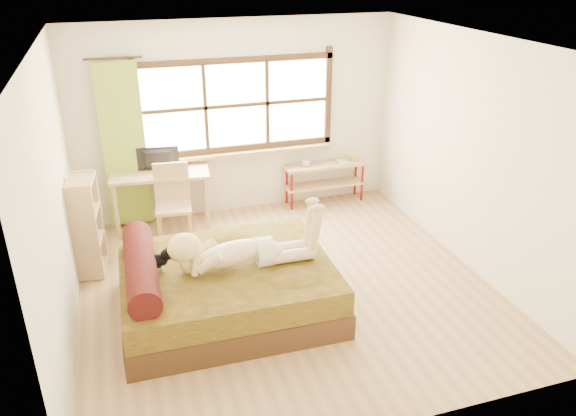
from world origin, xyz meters
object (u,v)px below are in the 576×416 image
object	(u,v)px
bed	(223,286)
pipe_shelf	(326,174)
desk	(160,180)
woman	(241,237)
chair	(173,198)
bookshelf	(87,226)
kitten	(153,260)

from	to	relation	value
bed	pipe_shelf	world-z (taller)	bed
bed	desk	distance (m)	2.28
bed	woman	distance (m)	0.61
pipe_shelf	bed	bearing A→B (deg)	-131.25
chair	bookshelf	size ratio (longest dim) A/B	0.86
bed	bookshelf	size ratio (longest dim) A/B	1.88
woman	bookshelf	size ratio (longest dim) A/B	1.30
woman	kitten	distance (m)	0.90
pipe_shelf	bookshelf	distance (m)	3.52
kitten	desk	world-z (taller)	same
bed	chair	distance (m)	1.89
kitten	desk	xyz separation A→B (m)	(0.29, 2.11, 0.02)
kitten	desk	size ratio (longest dim) A/B	0.24
desk	pipe_shelf	distance (m)	2.44
kitten	chair	xyz separation A→B (m)	(0.40, 1.75, -0.11)
bed	desk	world-z (taller)	bed
woman	desk	world-z (taller)	woman
desk	chair	world-z (taller)	chair
desk	bookshelf	size ratio (longest dim) A/B	1.14
desk	chair	xyz separation A→B (m)	(0.11, -0.36, -0.14)
kitten	bed	bearing A→B (deg)	-7.51
pipe_shelf	bookshelf	size ratio (longest dim) A/B	1.04
chair	desk	bearing A→B (deg)	113.23
woman	bed	bearing A→B (deg)	166.94
bed	desk	size ratio (longest dim) A/B	1.64
woman	bookshelf	xyz separation A→B (m)	(-1.52, 1.32, -0.27)
bed	woman	bearing A→B (deg)	-13.06
bed	pipe_shelf	distance (m)	3.10
bed	kitten	xyz separation A→B (m)	(-0.67, 0.10, 0.38)
bed	desk	xyz separation A→B (m)	(-0.38, 2.21, 0.40)
kitten	bookshelf	world-z (taller)	bookshelf
pipe_shelf	bookshelf	bearing A→B (deg)	-162.53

